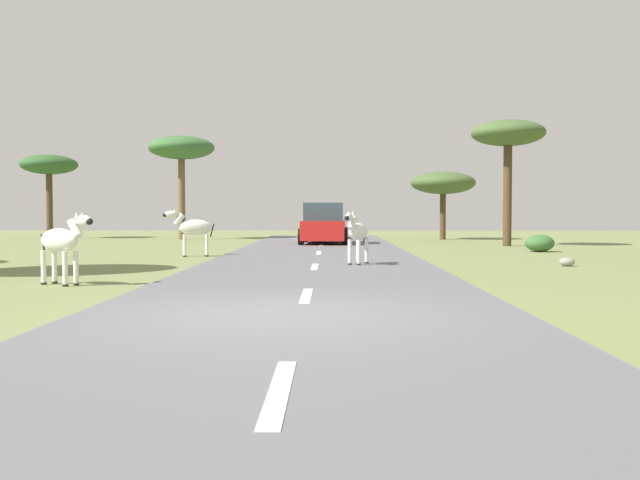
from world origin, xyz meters
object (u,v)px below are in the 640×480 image
object	(u,v)px
car_0	(320,223)
tree_2	(443,183)
zebra_2	(193,228)
tree_0	(508,136)
tree_3	(181,149)
bush_0	(540,243)
car_1	(324,225)
zebra_0	(357,233)
rock_1	(567,262)
zebra_1	(62,241)
tree_5	(49,166)

from	to	relation	value
car_0	tree_2	xyz separation A→B (m)	(6.28, -0.32, 2.02)
zebra_2	tree_0	xyz separation A→B (m)	(11.59, 7.07, 3.61)
tree_2	tree_3	bearing A→B (deg)	-179.63
zebra_2	bush_0	world-z (taller)	zebra_2
tree_2	car_1	bearing A→B (deg)	-136.09
car_0	tree_0	size ratio (longest dim) A/B	0.86
zebra_0	car_1	size ratio (longest dim) A/B	0.31
bush_0	rock_1	bearing A→B (deg)	-100.82
zebra_0	tree_2	distance (m)	18.95
car_1	tree_3	bearing A→B (deg)	143.93
car_1	rock_1	distance (m)	13.79
zebra_0	tree_3	distance (m)	20.23
car_1	bush_0	distance (m)	9.44
tree_0	tree_3	world-z (taller)	tree_3
zebra_1	rock_1	bearing A→B (deg)	145.12
zebra_0	tree_5	bearing A→B (deg)	-29.05
bush_0	tree_0	bearing A→B (deg)	91.23
zebra_2	zebra_0	bearing A→B (deg)	-141.71
tree_0	tree_2	bearing A→B (deg)	101.96
bush_0	rock_1	xyz separation A→B (m)	(-1.28, -6.70, -0.19)
car_1	bush_0	world-z (taller)	car_1
zebra_2	car_1	distance (m)	9.30
tree_3	bush_0	size ratio (longest dim) A/B	5.23
zebra_0	car_0	bearing A→B (deg)	-64.36
tree_5	tree_2	bearing A→B (deg)	-3.22
car_0	tree_2	bearing A→B (deg)	-5.97
zebra_0	zebra_1	distance (m)	7.49
car_1	bush_0	xyz separation A→B (m)	(7.63, -5.52, -0.54)
zebra_1	rock_1	world-z (taller)	zebra_1
tree_0	tree_5	distance (m)	23.74
zebra_2	rock_1	world-z (taller)	zebra_2
zebra_1	tree_3	world-z (taller)	tree_3
zebra_1	tree_3	size ratio (longest dim) A/B	0.26
tree_0	bush_0	bearing A→B (deg)	-88.77
tree_2	tree_5	distance (m)	20.79
tree_0	bush_0	size ratio (longest dim) A/B	5.09
zebra_2	rock_1	xyz separation A→B (m)	(10.40, -3.85, -0.78)
car_0	tree_3	size ratio (longest dim) A/B	0.84
zebra_1	zebra_2	bearing A→B (deg)	-153.55
car_1	tree_3	xyz separation A→B (m)	(-7.36, 5.72, 3.76)
zebra_2	tree_2	distance (m)	17.51
tree_2	bush_0	size ratio (longest dim) A/B	3.43
zebra_0	car_0	xyz separation A→B (m)	(-1.20, 18.46, -0.02)
zebra_0	car_1	xyz separation A→B (m)	(-0.96, 12.34, -0.02)
tree_2	tree_3	distance (m)	13.51
zebra_2	car_1	size ratio (longest dim) A/B	0.36
tree_2	tree_5	bearing A→B (deg)	176.78
car_0	tree_2	size ratio (longest dim) A/B	1.27
car_0	tree_3	world-z (taller)	tree_3
zebra_0	rock_1	bearing A→B (deg)	-156.86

